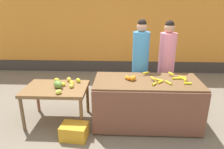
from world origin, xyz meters
The scene contains 11 objects.
ground_plane centered at (0.00, 0.00, 0.00)m, with size 24.00×24.00×0.00m, color #756B5B.
market_wall_back centered at (0.00, 3.16, 1.60)m, with size 9.96×0.23×3.25m.
fruit_stall_counter centered at (0.42, -0.01, 0.43)m, with size 1.91×0.92×0.87m.
side_table_wooden centered at (-1.27, 0.00, 0.62)m, with size 1.15×0.80×0.70m.
banana_bunch_pile centered at (0.83, 0.02, 0.90)m, with size 0.80×0.60×0.07m.
orange_pile centered at (0.13, 0.00, 0.91)m, with size 0.20×0.16×0.09m.
mango_papaya_pile centered at (-1.14, 0.04, 0.76)m, with size 0.57×0.73×0.14m.
vendor_woman_blue_shirt centered at (0.35, 0.69, 0.96)m, with size 0.34×0.34×1.89m.
vendor_woman_pink_shirt centered at (0.91, 0.77, 0.94)m, with size 0.34×0.34×1.86m.
produce_crate centered at (-0.83, -0.55, 0.13)m, with size 0.44×0.32×0.26m, color gold.
produce_sack centered at (-0.44, 0.85, 0.26)m, with size 0.36×0.30×0.52m, color maroon.
Camera 1 is at (-0.06, -3.50, 2.21)m, focal length 33.10 mm.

